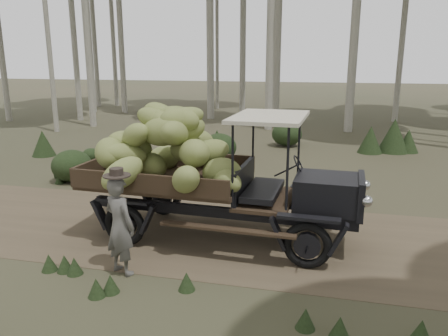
% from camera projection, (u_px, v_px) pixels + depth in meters
% --- Properties ---
extents(ground, '(120.00, 120.00, 0.00)m').
position_uv_depth(ground, '(239.00, 236.00, 8.84)').
color(ground, '#473D2B').
rests_on(ground, ground).
extents(dirt_track, '(70.00, 4.00, 0.01)m').
position_uv_depth(dirt_track, '(239.00, 235.00, 8.84)').
color(dirt_track, brown).
rests_on(dirt_track, ground).
extents(banana_truck, '(5.69, 2.80, 2.74)m').
position_uv_depth(banana_truck, '(187.00, 158.00, 8.52)').
color(banana_truck, black).
rests_on(banana_truck, ground).
extents(farmer, '(0.71, 0.61, 1.81)m').
position_uv_depth(farmer, '(120.00, 225.00, 7.12)').
color(farmer, '#585551').
rests_on(farmer, ground).
extents(undergrowth, '(22.18, 19.64, 1.33)m').
position_uv_depth(undergrowth, '(280.00, 195.00, 9.78)').
color(undergrowth, '#233319').
rests_on(undergrowth, ground).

